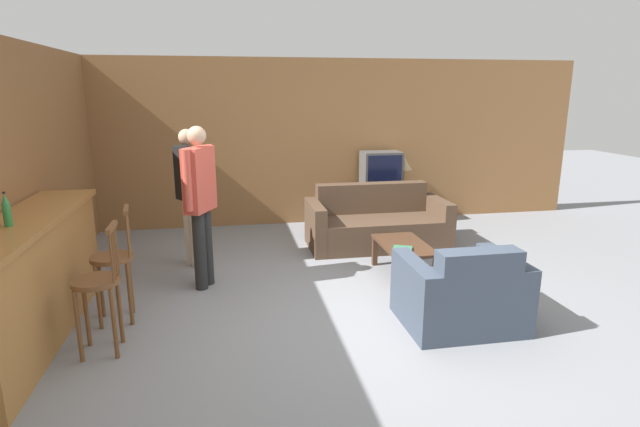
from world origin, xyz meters
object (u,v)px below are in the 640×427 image
(couch_far, at_px, (376,224))
(coffee_table, at_px, (404,249))
(tv_unit, at_px, (380,205))
(person_by_counter, at_px, (200,198))
(person_by_window, at_px, (190,190))
(table_lamp, at_px, (404,164))
(armchair_near, at_px, (461,295))
(book_on_table, at_px, (403,248))
(bar_chair_near, at_px, (99,289))
(bottle, at_px, (7,211))
(tv, at_px, (381,169))
(bar_chair_mid, at_px, (114,265))

(couch_far, height_order, coffee_table, couch_far)
(tv_unit, bearing_deg, person_by_counter, -140.19)
(coffee_table, relative_size, person_by_window, 0.55)
(table_lamp, bearing_deg, couch_far, -124.80)
(armchair_near, height_order, book_on_table, armchair_near)
(armchair_near, bearing_deg, person_by_counter, 149.31)
(bar_chair_near, xyz_separation_m, person_by_counter, (0.76, 1.31, 0.44))
(person_by_counter, bearing_deg, book_on_table, -7.48)
(book_on_table, height_order, person_by_window, person_by_window)
(couch_far, bearing_deg, tv_unit, 70.43)
(bottle, xyz_separation_m, book_on_table, (3.58, 0.89, -0.80))
(couch_far, relative_size, tv, 3.10)
(coffee_table, distance_m, person_by_counter, 2.36)
(tv_unit, bearing_deg, bottle, -140.07)
(couch_far, relative_size, person_by_window, 1.14)
(couch_far, xyz_separation_m, tv_unit, (0.40, 1.12, 0.02))
(armchair_near, distance_m, coffee_table, 1.30)
(couch_far, bearing_deg, book_on_table, -95.02)
(armchair_near, relative_size, book_on_table, 4.26)
(bar_chair_near, bearing_deg, tv, 45.79)
(armchair_near, xyz_separation_m, person_by_window, (-2.51, 2.13, 0.66))
(armchair_near, distance_m, person_by_counter, 2.82)
(bar_chair_near, bearing_deg, armchair_near, -1.53)
(coffee_table, xyz_separation_m, tv_unit, (0.44, 2.34, -0.02))
(bar_chair_mid, xyz_separation_m, book_on_table, (2.94, 0.43, -0.15))
(book_on_table, height_order, table_lamp, table_lamp)
(book_on_table, xyz_separation_m, table_lamp, (0.90, 2.54, 0.56))
(bar_chair_mid, height_order, bottle, bottle)
(bar_chair_mid, bearing_deg, tv, 40.61)
(bar_chair_near, height_order, person_by_window, person_by_window)
(armchair_near, distance_m, tv_unit, 3.66)
(armchair_near, height_order, person_by_window, person_by_window)
(couch_far, relative_size, bottle, 6.91)
(bar_chair_mid, distance_m, couch_far, 3.58)
(bar_chair_near, bearing_deg, bottle, 168.59)
(bar_chair_mid, relative_size, coffee_table, 1.18)
(coffee_table, bearing_deg, book_on_table, -114.27)
(couch_far, bearing_deg, person_by_window, -171.08)
(tv_unit, relative_size, tv, 1.74)
(tv, bearing_deg, person_by_window, -152.23)
(tv_unit, distance_m, book_on_table, 2.59)
(couch_far, bearing_deg, bar_chair_mid, -148.89)
(bar_chair_near, height_order, armchair_near, bar_chair_near)
(book_on_table, bearing_deg, coffee_table, 65.73)
(tv_unit, bearing_deg, coffee_table, -100.55)
(tv_unit, bearing_deg, tv, -90.00)
(couch_far, distance_m, bottle, 4.45)
(person_by_window, bearing_deg, bar_chair_near, -106.33)
(bar_chair_near, distance_m, table_lamp, 5.25)
(tv, bearing_deg, book_on_table, -101.67)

